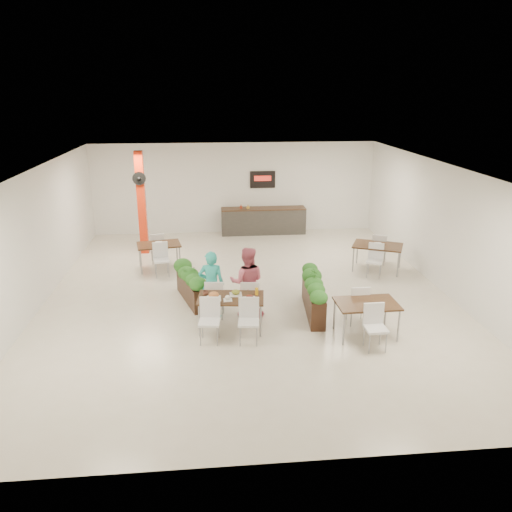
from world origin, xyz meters
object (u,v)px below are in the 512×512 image
Objects in this scene: side_table_b at (378,249)px; side_table_c at (367,308)px; red_column at (142,202)px; side_table_a at (159,248)px; main_table at (230,302)px; service_counter at (263,220)px; diner_man at (211,285)px; planter_left at (190,282)px; diner_woman at (247,282)px; planter_right at (314,292)px.

side_table_c is at bearing -86.82° from side_table_b.
side_table_a is at bearing -68.95° from red_column.
service_counter is at bearing 78.42° from main_table.
main_table is at bearing -101.58° from service_counter.
side_table_a is 6.56m from side_table_c.
planter_left is at bearing -55.10° from diner_man.
diner_man is (2.08, -4.97, -0.85)m from red_column.
planter_left is 4.30m from side_table_c.
diner_woman reaches higher than side_table_c.
service_counter is 4.83m from side_table_a.
side_table_b is (4.36, 3.36, 0.01)m from main_table.
service_counter reaches higher than planter_right.
planter_right is at bearing -86.54° from service_counter.
red_column is 6.74m from planter_right.
diner_man is 0.97× the size of side_table_c.
diner_woman is 0.80× the size of planter_right.
red_column is 7.26m from side_table_b.
side_table_c is at bearing 165.77° from diner_man.
service_counter reaches higher than side_table_b.
side_table_c is (1.27, -8.05, 0.14)m from service_counter.
side_table_b is (2.41, 2.71, 0.13)m from planter_right.
diner_man is 0.92× the size of planter_left.
side_table_a and side_table_b have the same top height.
red_column reaches higher than service_counter.
red_column is 8.19m from side_table_c.
diner_man is at bearing -61.67° from planter_left.
planter_left and side_table_b have the same top height.
red_column is 1.96m from side_table_a.
side_table_c is at bearing -49.55° from red_column.
main_table is 1.01× the size of planter_left.
side_table_b is (6.22, -0.69, 0.01)m from side_table_a.
planter_right reaches higher than side_table_b.
diner_woman is at bearing 151.87° from side_table_c.
service_counter is 1.84× the size of side_table_c.
side_table_b is at bearing 18.47° from planter_left.
planter_right is at bearing -48.42° from red_column.
service_counter is 5.00m from side_table_b.
side_table_a is at bearing -60.02° from diner_man.
service_counter is 7.11m from diner_man.
main_table is at bearing 64.47° from diner_woman.
planter_right reaches higher than side_table_c.
service_counter is at bearing 67.53° from planter_left.
diner_man is at bearing 120.81° from main_table.
side_table_a is at bearing 134.08° from side_table_c.
service_counter is 6.37m from planter_left.
service_counter reaches higher than diner_man.
side_table_b is at bearing 67.18° from side_table_c.
planter_left is at bearing 119.35° from main_table.
planter_right is 1.49m from side_table_c.
side_table_b is at bearing -55.63° from service_counter.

